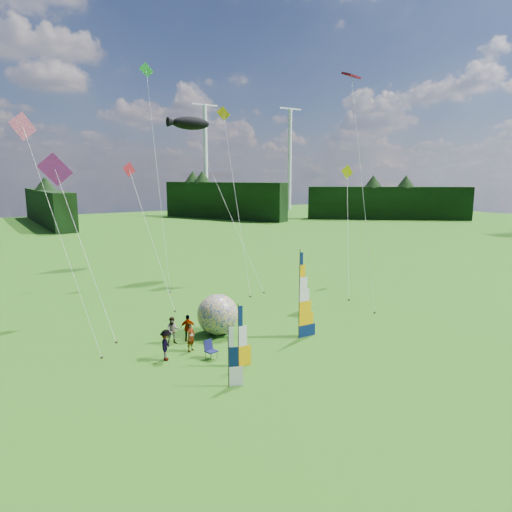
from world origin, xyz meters
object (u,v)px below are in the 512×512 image
side_banner_far (229,357)px  spectator_c (166,345)px  spectator_a (191,337)px  spectator_d (188,328)px  feather_banner_main (299,296)px  side_banner_left (238,337)px  camp_chair (211,350)px  spectator_b (173,331)px  bol_inflatable (218,314)px  kite_whale (224,192)px

side_banner_far → spectator_c: side_banner_far is taller
spectator_a → spectator_d: (0.56, 1.62, -0.02)m
spectator_a → feather_banner_main: bearing=-46.3°
side_banner_left → camp_chair: size_ratio=3.16×
feather_banner_main → side_banner_left: feather_banner_main is taller
feather_banner_main → spectator_a: size_ratio=3.20×
side_banner_far → spectator_b: 6.97m
side_banner_far → spectator_c: bearing=128.3°
spectator_c → spectator_d: bearing=-16.4°
side_banner_left → spectator_a: (-1.20, 3.51, -0.85)m
spectator_c → spectator_d: size_ratio=1.05×
spectator_a → spectator_c: spectator_c is taller
spectator_a → spectator_b: spectator_a is taller
spectator_b → bol_inflatable: bearing=21.3°
side_banner_left → bol_inflatable: bearing=79.4°
spectator_d → spectator_a: bearing=92.2°
side_banner_left → camp_chair: (-0.75, 1.77, -1.18)m
spectator_c → spectator_b: bearing=-0.0°
bol_inflatable → spectator_a: size_ratio=1.54×
spectator_b → spectator_d: size_ratio=1.01×
camp_chair → feather_banner_main: bearing=-12.9°
camp_chair → kite_whale: kite_whale is taller
spectator_a → kite_whale: 19.83m
spectator_c → camp_chair: 2.54m
bol_inflatable → kite_whale: bearing=59.0°
bol_inflatable → spectator_d: size_ratio=1.57×
camp_chair → bol_inflatable: bearing=44.2°
kite_whale → spectator_b: bearing=-139.8°
camp_chair → side_banner_far: bearing=-116.1°
spectator_b → spectator_a: bearing=-55.3°
spectator_c → camp_chair: bearing=-88.8°
feather_banner_main → spectator_b: 8.15m
side_banner_far → camp_chair: 3.76m
spectator_b → kite_whale: 18.87m
spectator_b → side_banner_far: bearing=-69.7°
side_banner_far → kite_whale: bearing=84.1°
spectator_c → kite_whale: size_ratio=0.10×
side_banner_far → feather_banner_main: bearing=48.9°
spectator_a → spectator_c: size_ratio=0.98×
camp_chair → spectator_b: bearing=92.0°
side_banner_far → spectator_a: 5.33m
spectator_d → kite_whale: 18.34m
spectator_a → camp_chair: spectator_a is taller
spectator_b → spectator_c: (-1.30, -2.16, 0.03)m
camp_chair → kite_whale: (10.13, 16.55, 8.21)m
side_banner_left → camp_chair: bearing=118.8°
spectator_a → spectator_c: (-1.73, -0.50, 0.02)m
feather_banner_main → spectator_d: size_ratio=3.28×
feather_banner_main → side_banner_left: size_ratio=1.62×
spectator_b → kite_whale: (11.01, 13.14, 7.89)m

